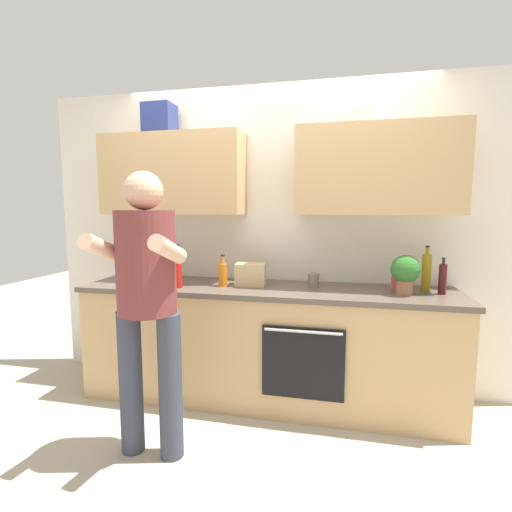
# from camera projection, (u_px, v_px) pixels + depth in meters

# --- Properties ---
(ground_plane) EXTENTS (12.00, 12.00, 0.00)m
(ground_plane) POSITION_uv_depth(u_px,v_px,m) (264.00, 399.00, 2.97)
(ground_plane) COLOR #B2A893
(back_wall_unit) EXTENTS (4.00, 0.38, 2.50)m
(back_wall_unit) POSITION_uv_depth(u_px,v_px,m) (271.00, 208.00, 3.06)
(back_wall_unit) COLOR silver
(back_wall_unit) RESTS_ON ground
(counter) EXTENTS (2.84, 0.67, 0.90)m
(counter) POSITION_uv_depth(u_px,v_px,m) (265.00, 344.00, 2.92)
(counter) COLOR tan
(counter) RESTS_ON ground
(person_standing) EXTENTS (0.49, 0.45, 1.70)m
(person_standing) POSITION_uv_depth(u_px,v_px,m) (147.00, 292.00, 2.19)
(person_standing) COLOR #383D4C
(person_standing) RESTS_ON ground
(bottle_water) EXTENTS (0.07, 0.07, 0.34)m
(bottle_water) POSITION_uv_depth(u_px,v_px,m) (137.00, 266.00, 2.98)
(bottle_water) COLOR silver
(bottle_water) RESTS_ON counter
(bottle_hotsauce) EXTENTS (0.07, 0.07, 0.33)m
(bottle_hotsauce) POSITION_uv_depth(u_px,v_px,m) (177.00, 270.00, 2.83)
(bottle_hotsauce) COLOR red
(bottle_hotsauce) RESTS_ON counter
(bottle_oil) EXTENTS (0.06, 0.06, 0.33)m
(bottle_oil) POSITION_uv_depth(u_px,v_px,m) (426.00, 272.00, 2.71)
(bottle_oil) COLOR olive
(bottle_oil) RESTS_ON counter
(bottle_juice) EXTENTS (0.07, 0.07, 0.25)m
(bottle_juice) POSITION_uv_depth(u_px,v_px,m) (223.00, 274.00, 2.89)
(bottle_juice) COLOR orange
(bottle_juice) RESTS_ON counter
(bottle_wine) EXTENTS (0.05, 0.05, 0.26)m
(bottle_wine) POSITION_uv_depth(u_px,v_px,m) (443.00, 279.00, 2.61)
(bottle_wine) COLOR #471419
(bottle_wine) RESTS_ON counter
(cup_ceramic) EXTENTS (0.08, 0.08, 0.10)m
(cup_ceramic) POSITION_uv_depth(u_px,v_px,m) (397.00, 283.00, 2.78)
(cup_ceramic) COLOR #BF4C47
(cup_ceramic) RESTS_ON counter
(cup_stoneware) EXTENTS (0.09, 0.09, 0.11)m
(cup_stoneware) POSITION_uv_depth(u_px,v_px,m) (314.00, 280.00, 2.87)
(cup_stoneware) COLOR slate
(cup_stoneware) RESTS_ON counter
(knife_block) EXTENTS (0.10, 0.14, 0.28)m
(knife_block) POSITION_uv_depth(u_px,v_px,m) (151.00, 267.00, 3.10)
(knife_block) COLOR brown
(knife_block) RESTS_ON counter
(potted_herb) EXTENTS (0.20, 0.20, 0.28)m
(potted_herb) POSITION_uv_depth(u_px,v_px,m) (405.00, 272.00, 2.59)
(potted_herb) COLOR #9E6647
(potted_herb) RESTS_ON counter
(grocery_bag_bread) EXTENTS (0.25, 0.19, 0.17)m
(grocery_bag_bread) POSITION_uv_depth(u_px,v_px,m) (251.00, 274.00, 2.93)
(grocery_bag_bread) COLOR tan
(grocery_bag_bread) RESTS_ON counter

